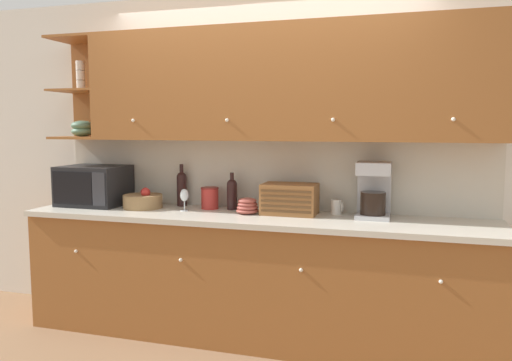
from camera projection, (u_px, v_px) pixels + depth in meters
The scene contains 15 objects.
ground_plane at pixel (264, 321), 4.04m from camera, with size 24.00×24.00×0.00m, color #896647.
wall_back at pixel (265, 161), 3.93m from camera, with size 5.83×0.06×2.60m.
counter_unit at pixel (252, 276), 3.69m from camera, with size 3.45×0.65×0.93m.
backsplash_panel at pixel (264, 174), 3.90m from camera, with size 3.43×0.01×0.54m.
upper_cabinets at pixel (280, 84), 3.61m from camera, with size 3.43×0.40×0.82m.
microwave at pixel (94, 185), 4.09m from camera, with size 0.51×0.42×0.32m.
fruit_basket at pixel (143, 201), 3.94m from camera, with size 0.31×0.31×0.17m.
wine_bottle at pixel (182, 187), 4.04m from camera, with size 0.08×0.08×0.34m.
wine_glass at pixel (184, 196), 3.80m from camera, with size 0.07×0.07×0.17m.
storage_canister at pixel (210, 198), 3.90m from camera, with size 0.14×0.14×0.17m.
second_wine_bottle at pixel (232, 193), 3.86m from camera, with size 0.08×0.08×0.29m.
bowl_stack_on_counter at pixel (247, 206), 3.69m from camera, with size 0.17×0.17×0.12m.
bread_box at pixel (290, 199), 3.66m from camera, with size 0.40×0.26×0.23m.
mug at pixel (337, 207), 3.67m from camera, with size 0.09×0.08×0.11m.
coffee_maker at pixel (374, 190), 3.51m from camera, with size 0.23×0.24×0.40m.
Camera 1 is at (1.05, -3.75, 1.57)m, focal length 35.00 mm.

